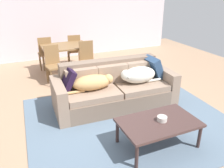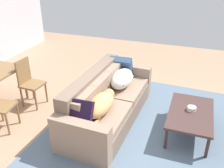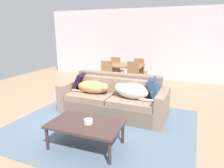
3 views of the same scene
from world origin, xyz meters
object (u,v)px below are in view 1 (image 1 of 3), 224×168
at_px(dog_on_left_cushion, 93,82).
at_px(dining_table, 65,48).
at_px(throw_pillow_by_right_arm, 154,68).
at_px(dining_chair_far_right, 74,49).
at_px(dining_chair_near_left, 54,63).
at_px(dog_on_right_cushion, 138,75).
at_px(coffee_table, 159,124).
at_px(couch, 114,89).
at_px(dining_chair_far_left, 45,52).
at_px(bowl_on_coffee_table, 162,119).
at_px(dining_chair_near_right, 88,58).
at_px(throw_pillow_by_left_arm, 67,80).

bearing_deg(dog_on_left_cushion, dining_table, 91.70).
relative_size(throw_pillow_by_right_arm, dining_chair_far_right, 0.49).
xyz_separation_m(throw_pillow_by_right_arm, dining_chair_near_left, (-1.79, 1.64, -0.15)).
bearing_deg(dog_on_right_cushion, coffee_table, -103.81).
bearing_deg(dining_chair_far_right, couch, 97.99).
relative_size(coffee_table, dining_chair_near_left, 1.24).
distance_m(throw_pillow_by_right_arm, dining_table, 2.62).
bearing_deg(dining_chair_far_left, coffee_table, 106.07).
bearing_deg(coffee_table, bowl_on_coffee_table, -4.35).
xyz_separation_m(dog_on_right_cushion, dining_chair_far_right, (-0.50, 2.96, -0.12)).
bearing_deg(couch, dog_on_right_cushion, -14.72).
height_order(throw_pillow_by_right_arm, dining_chair_far_right, dining_chair_far_right).
relative_size(bowl_on_coffee_table, dining_chair_far_right, 0.16).
relative_size(dog_on_left_cushion, dining_table, 0.75).
bearing_deg(couch, dining_chair_far_left, 110.47).
height_order(dog_on_left_cushion, dog_on_right_cushion, dog_on_right_cushion).
bearing_deg(dining_chair_near_left, dining_chair_far_right, 46.80).
bearing_deg(throw_pillow_by_right_arm, dining_table, 121.17).
height_order(coffee_table, dining_chair_far_left, dining_chair_far_left).
bearing_deg(dog_on_left_cushion, bowl_on_coffee_table, -64.86).
xyz_separation_m(dog_on_left_cushion, dog_on_right_cushion, (0.92, -0.05, 0.02)).
height_order(coffee_table, dining_chair_near_right, dining_chair_near_right).
bearing_deg(throw_pillow_by_left_arm, dining_chair_near_left, 88.70).
distance_m(coffee_table, dining_table, 3.78).
xyz_separation_m(throw_pillow_by_right_arm, dining_table, (-1.36, 2.24, 0.02)).
xyz_separation_m(dog_on_left_cushion, dining_table, (0.03, 2.35, 0.09)).
xyz_separation_m(couch, coffee_table, (0.06, -1.47, 0.04)).
height_order(dog_on_right_cushion, coffee_table, dog_on_right_cushion).
xyz_separation_m(throw_pillow_by_left_arm, dining_chair_far_right, (0.86, 2.73, -0.15)).
xyz_separation_m(dining_chair_near_right, dining_chair_far_left, (-0.88, 1.15, -0.02)).
bearing_deg(dog_on_left_cushion, dining_chair_near_right, 77.82).
bearing_deg(throw_pillow_by_left_arm, throw_pillow_by_right_arm, -2.41).
relative_size(coffee_table, dining_chair_far_left, 1.23).
relative_size(bowl_on_coffee_table, dining_chair_near_left, 0.16).
xyz_separation_m(dining_chair_near_right, dining_chair_far_right, (-0.03, 1.19, -0.02)).
bearing_deg(bowl_on_coffee_table, dining_chair_far_left, 103.46).
xyz_separation_m(throw_pillow_by_right_arm, bowl_on_coffee_table, (-0.80, -1.49, -0.21)).
xyz_separation_m(dining_chair_near_left, dining_chair_far_left, (-0.03, 1.12, 0.00)).
bearing_deg(dining_chair_far_left, dining_table, 135.20).
distance_m(couch, dining_chair_near_right, 1.64).
xyz_separation_m(dining_table, dining_chair_near_right, (0.42, -0.63, -0.16)).
bearing_deg(bowl_on_coffee_table, dining_chair_near_right, 92.48).
bearing_deg(dining_chair_near_left, dining_chair_near_right, -9.81).
bearing_deg(dog_on_right_cushion, bowl_on_coffee_table, -101.73).
relative_size(coffee_table, dining_chair_far_right, 1.25).
bearing_deg(dining_chair_far_left, dining_chair_near_left, 94.71).
distance_m(throw_pillow_by_right_arm, bowl_on_coffee_table, 1.71).
relative_size(dining_chair_near_left, dining_chair_far_right, 1.01).
bearing_deg(dog_on_left_cushion, coffee_table, -66.62).
bearing_deg(couch, dining_table, 103.42).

